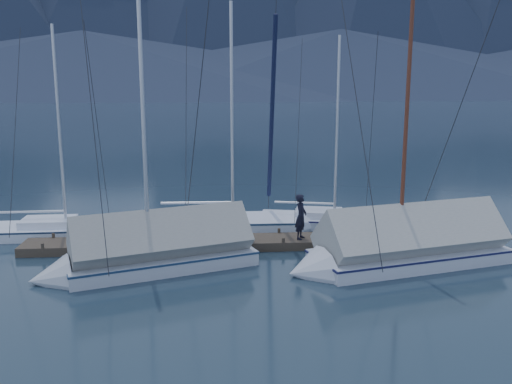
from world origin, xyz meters
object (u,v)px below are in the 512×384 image
(sailboat_open_left, at_px, (79,231))
(person, at_px, (301,217))
(sailboat_open_right, at_px, (345,223))
(sailboat_covered_far, at_px, (144,256))
(sailboat_open_mid, at_px, (246,224))
(sailboat_covered_near, at_px, (395,251))

(sailboat_open_left, relative_size, person, 5.35)
(sailboat_open_right, xyz_separation_m, sailboat_covered_far, (-8.30, -5.17, 0.36))
(sailboat_covered_far, bearing_deg, sailboat_open_mid, 53.81)
(sailboat_covered_near, bearing_deg, sailboat_open_mid, 132.88)
(sailboat_open_right, height_order, sailboat_covered_near, sailboat_covered_near)
(sailboat_covered_far, bearing_deg, sailboat_covered_near, -1.14)
(person, bearing_deg, sailboat_open_right, -15.90)
(sailboat_open_left, relative_size, sailboat_covered_near, 0.89)
(sailboat_open_mid, height_order, sailboat_covered_near, sailboat_open_mid)
(sailboat_open_mid, height_order, sailboat_covered_far, sailboat_open_mid)
(sailboat_open_right, height_order, sailboat_covered_far, sailboat_covered_far)
(sailboat_open_mid, height_order, person, sailboat_open_mid)
(sailboat_open_left, distance_m, sailboat_covered_near, 13.05)
(sailboat_open_mid, xyz_separation_m, sailboat_open_right, (4.50, -0.02, -0.03))
(sailboat_open_mid, relative_size, person, 5.99)
(sailboat_open_left, xyz_separation_m, sailboat_open_right, (11.63, 0.52, -0.01))
(sailboat_open_mid, bearing_deg, sailboat_covered_near, -47.12)
(sailboat_open_left, height_order, sailboat_covered_near, sailboat_covered_near)
(sailboat_open_left, bearing_deg, sailboat_open_right, 2.57)
(sailboat_open_right, xyz_separation_m, person, (-2.50, -2.92, 1.07))
(sailboat_open_mid, distance_m, sailboat_open_right, 4.50)
(sailboat_covered_near, bearing_deg, person, 140.97)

